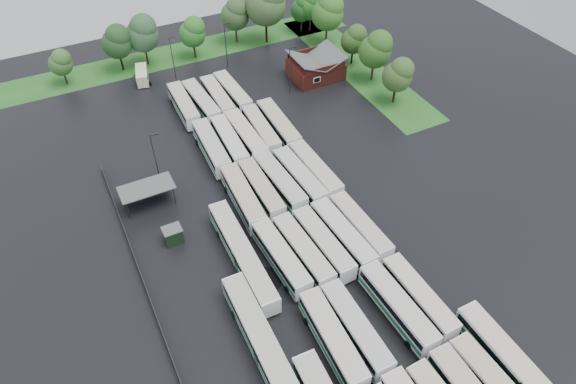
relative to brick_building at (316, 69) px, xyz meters
name	(u,v)px	position (x,y,z in m)	size (l,w,h in m)	color
ground	(314,262)	(-24.00, -42.77, -1.87)	(160.00, 160.00, 0.00)	black
brick_building	(316,69)	(0.00, 0.00, 0.00)	(10.07, 8.60, 5.39)	maroon
wash_shed	(146,188)	(-41.20, -20.74, 1.12)	(8.20, 4.20, 3.58)	#2D2D30
utility_hut	(173,235)	(-40.20, -30.17, -0.55)	(2.70, 2.20, 2.62)	black
grass_strip_north	(181,54)	(-22.00, 22.03, -1.86)	(80.00, 10.00, 0.01)	#235E1E
grass_strip_east	(356,66)	(10.00, 0.03, -1.86)	(10.00, 50.00, 0.01)	#235E1E
west_fence	(142,276)	(-46.20, -34.77, -1.27)	(0.10, 50.00, 1.20)	#2D2D30
bus_r1c0	(332,339)	(-28.43, -55.17, 0.14)	(3.39, 13.23, 3.65)	white
bus_r1c1	(356,328)	(-25.21, -55.21, 0.11)	(2.87, 12.94, 3.60)	white
bus_r1c3	(398,307)	(-18.89, -55.03, 0.14)	(3.18, 13.16, 3.64)	white
bus_r1c4	(419,297)	(-15.57, -54.97, 0.06)	(2.89, 12.61, 3.50)	white
bus_r2c0	(281,258)	(-28.40, -41.37, 0.08)	(3.17, 12.83, 3.55)	white
bus_r2c1	(303,251)	(-25.23, -41.75, 0.10)	(3.29, 12.97, 3.58)	white
bus_r2c2	(323,244)	(-22.07, -41.80, 0.10)	(3.21, 12.94, 3.57)	white
bus_r2c3	(343,235)	(-18.84, -41.71, 0.14)	(3.40, 13.22, 3.65)	white
bus_r2c4	(360,227)	(-15.78, -41.45, 0.08)	(3.08, 12.76, 3.53)	white
bus_r3c0	(243,198)	(-28.45, -28.31, 0.15)	(3.42, 13.31, 3.67)	white
bus_r3c1	(261,189)	(-25.20, -27.82, 0.06)	(2.81, 12.64, 3.51)	white
bus_r3c2	(279,182)	(-21.97, -27.65, 0.17)	(3.46, 13.39, 3.69)	white
bus_r3c3	(299,177)	(-18.63, -28.13, 0.12)	(3.35, 13.11, 3.62)	white
bus_r3c4	(315,171)	(-15.65, -27.82, 0.14)	(3.12, 13.20, 3.66)	white
bus_r4c0	(211,147)	(-28.45, -14.72, 0.16)	(3.39, 13.36, 3.69)	white
bus_r4c1	(230,142)	(-25.14, -14.71, 0.09)	(3.30, 12.92, 3.57)	white
bus_r4c2	(246,136)	(-22.02, -14.52, 0.16)	(2.89, 13.22, 3.68)	white
bus_r4c3	(261,130)	(-18.89, -14.05, 0.07)	(3.29, 12.75, 3.52)	white
bus_r4c4	(278,125)	(-15.51, -14.16, 0.17)	(3.18, 13.37, 3.70)	white
bus_r5c0	(184,105)	(-28.59, -0.43, 0.08)	(3.03, 12.78, 3.54)	white
bus_r5c1	(201,102)	(-25.29, -1.00, 0.12)	(3.38, 13.06, 3.60)	white
bus_r5c2	(218,98)	(-21.97, -0.93, 0.06)	(2.88, 12.65, 3.51)	white
bus_r5c3	(233,93)	(-18.78, -0.64, 0.08)	(3.11, 12.78, 3.54)	white
artic_bus_west_b	(242,255)	(-32.94, -38.60, 0.13)	(3.08, 19.43, 3.60)	white
artic_bus_west_c	(264,345)	(-36.11, -52.30, 0.19)	(3.22, 20.06, 3.71)	white
artic_bus_east	(524,380)	(-11.91, -69.26, 0.18)	(2.91, 19.93, 3.70)	white
minibus	(142,75)	(-32.55, 14.54, -0.40)	(3.56, 6.40, 2.64)	white
tree_north_0	(61,62)	(-46.59, 20.47, 3.11)	(4.67, 4.67, 7.74)	#33281C
tree_north_1	(117,41)	(-34.97, 20.84, 4.70)	(6.16, 6.16, 10.21)	black
tree_north_2	(143,33)	(-29.59, 20.75, 5.37)	(6.79, 6.79, 11.24)	black
tree_north_3	(193,32)	(-19.48, 18.92, 4.17)	(5.66, 5.66, 9.38)	#342517
tree_north_4	(236,13)	(-8.57, 21.45, 4.89)	(6.34, 6.34, 10.50)	#3B2D20
tree_north_5	(267,2)	(-2.46, 18.17, 7.60)	(8.88, 8.88, 14.71)	black
tree_north_6	(311,4)	(8.96, 18.59, 4.65)	(6.12, 6.12, 10.13)	black
tree_east_0	(399,74)	(9.22, -15.09, 4.26)	(5.75, 5.75, 9.52)	black
tree_east_1	(376,49)	(9.94, -6.37, 5.13)	(6.57, 6.57, 10.88)	#3D2B1B
tree_east_2	(355,39)	(9.76, 1.20, 3.84)	(5.36, 5.36, 8.88)	black
tree_east_3	(329,12)	(9.30, 11.44, 5.67)	(7.07, 7.07, 11.70)	#3A291B
tree_east_4	(303,8)	(7.13, 19.38, 3.69)	(5.22, 5.22, 8.64)	black
lamp_post_ne	(290,67)	(-7.36, -2.81, 3.85)	(1.51, 0.30, 9.84)	#2D2D30
lamp_post_nw	(155,156)	(-38.23, -17.25, 3.83)	(1.51, 0.29, 9.81)	#2D2D30
lamp_post_back_w	(173,55)	(-26.06, 12.56, 3.46)	(1.41, 0.28, 9.18)	#2D2D30
lamp_post_back_e	(226,43)	(-14.83, 11.70, 3.92)	(1.53, 0.30, 9.97)	#2D2D30
puddle_1	(482,371)	(-14.20, -65.84, -1.86)	(3.51, 3.51, 0.01)	black
puddle_2	(265,281)	(-31.40, -42.52, -1.86)	(4.62, 4.62, 0.01)	black
puddle_3	(357,251)	(-17.55, -43.78, -1.86)	(3.38, 3.38, 0.01)	black
puddle_4	(465,335)	(-12.87, -61.23, -1.86)	(2.33, 2.33, 0.01)	black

